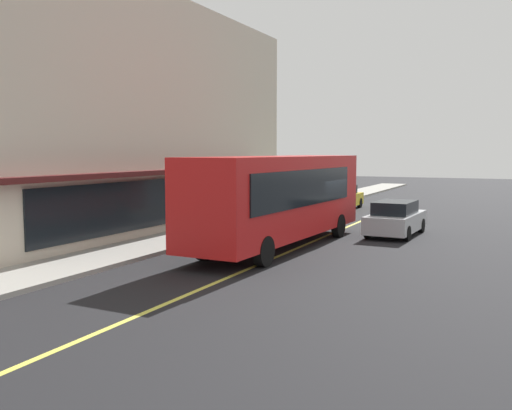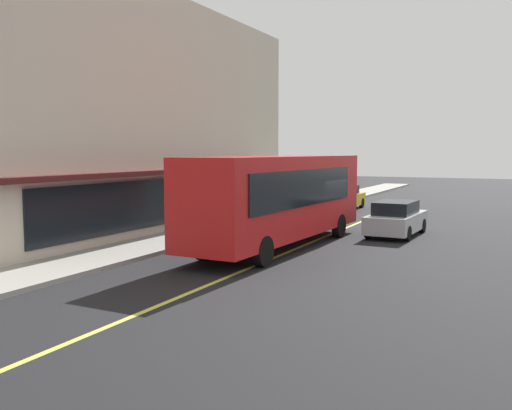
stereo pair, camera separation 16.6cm
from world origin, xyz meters
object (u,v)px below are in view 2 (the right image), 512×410
object	(u,v)px
car_yellow	(343,198)
pedestrian_at_corner	(238,201)
car_silver	(396,219)
bus	(280,196)
traffic_light	(246,175)

from	to	relation	value
car_yellow	pedestrian_at_corner	world-z (taller)	pedestrian_at_corner
car_silver	car_yellow	xyz separation A→B (m)	(9.87, 5.46, 0.00)
bus	car_yellow	distance (m)	15.10
bus	traffic_light	bearing A→B (deg)	38.92
traffic_light	car_yellow	xyz separation A→B (m)	(9.97, -1.89, -1.79)
bus	car_yellow	world-z (taller)	bus
pedestrian_at_corner	car_yellow	bearing A→B (deg)	-15.49
car_silver	pedestrian_at_corner	bearing A→B (deg)	86.96
traffic_light	pedestrian_at_corner	world-z (taller)	traffic_light
car_yellow	bus	bearing A→B (deg)	-172.01
bus	car_silver	size ratio (longest dim) A/B	2.57
pedestrian_at_corner	bus	bearing A→B (deg)	-139.23
car_silver	car_yellow	size ratio (longest dim) A/B	1.01
bus	pedestrian_at_corner	world-z (taller)	bus
bus	car_yellow	size ratio (longest dim) A/B	2.60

